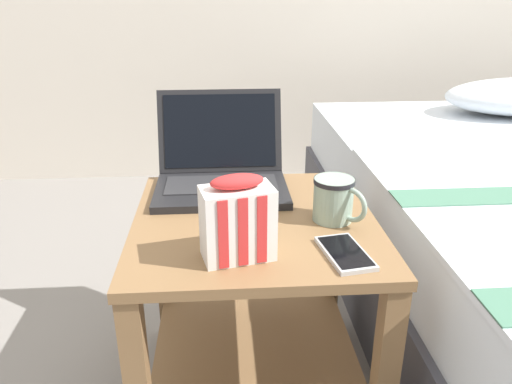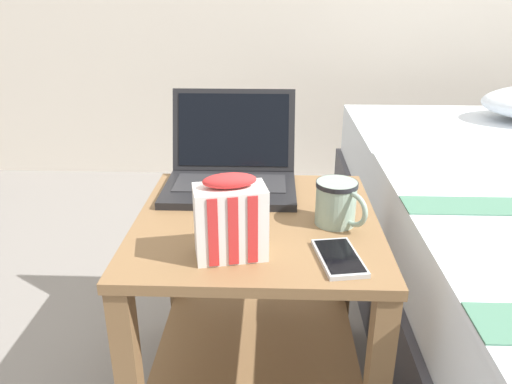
{
  "view_description": "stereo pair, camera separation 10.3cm",
  "coord_description": "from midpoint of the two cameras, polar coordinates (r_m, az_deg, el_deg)",
  "views": [
    {
      "loc": [
        -0.07,
        -0.99,
        0.97
      ],
      "look_at": [
        0.0,
        -0.04,
        0.57
      ],
      "focal_mm": 35.0,
      "sensor_mm": 36.0,
      "label": 1
    },
    {
      "loc": [
        0.03,
        -0.99,
        0.97
      ],
      "look_at": [
        0.0,
        -0.04,
        0.57
      ],
      "focal_mm": 35.0,
      "sensor_mm": 36.0,
      "label": 2
    }
  ],
  "objects": [
    {
      "name": "mug_front_left",
      "position": [
        1.08,
        6.29,
        -0.7
      ],
      "size": [
        0.1,
        0.11,
        0.1
      ],
      "color": "#8CA593",
      "rests_on": "bedside_table"
    },
    {
      "name": "laptop",
      "position": [
        1.26,
        -6.35,
        2.48
      ],
      "size": [
        0.32,
        0.29,
        0.22
      ],
      "color": "black",
      "rests_on": "bedside_table"
    },
    {
      "name": "cell_phone",
      "position": [
        0.96,
        7.13,
        -7.01
      ],
      "size": [
        0.1,
        0.15,
        0.01
      ],
      "color": "#B7BABC",
      "rests_on": "bedside_table"
    },
    {
      "name": "snack_bag",
      "position": [
        0.92,
        -5.33,
        -3.32
      ],
      "size": [
        0.14,
        0.1,
        0.17
      ],
      "color": "white",
      "rests_on": "bedside_table"
    },
    {
      "name": "bedside_table",
      "position": [
        1.19,
        -2.67,
        -10.78
      ],
      "size": [
        0.53,
        0.55,
        0.49
      ],
      "color": "olive",
      "rests_on": "ground_plane"
    }
  ]
}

